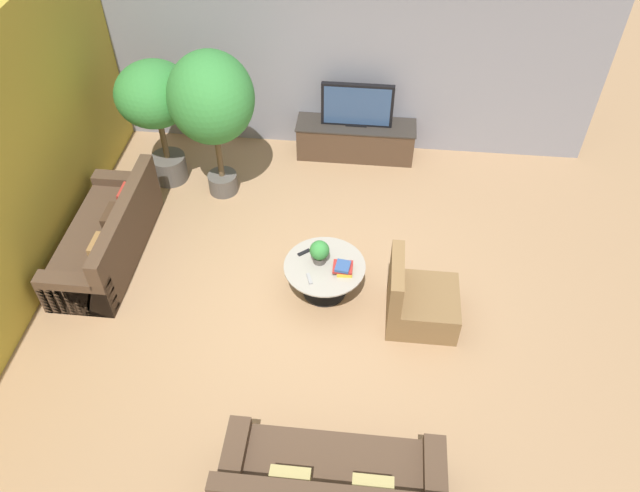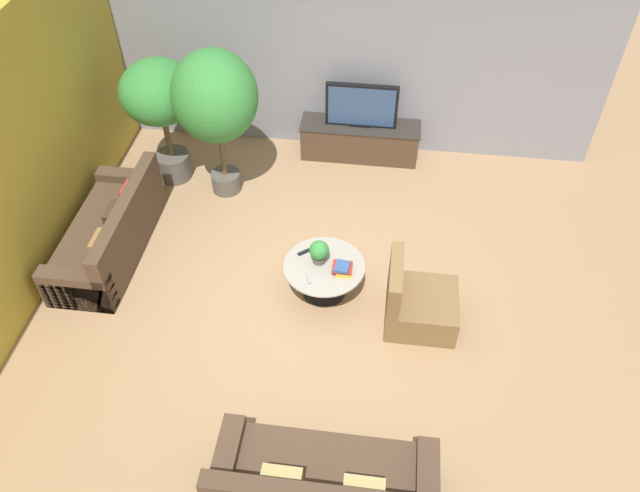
# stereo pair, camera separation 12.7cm
# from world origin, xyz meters

# --- Properties ---
(ground_plane) EXTENTS (24.00, 24.00, 0.00)m
(ground_plane) POSITION_xyz_m (0.00, 0.00, 0.00)
(ground_plane) COLOR #9E7A56
(back_wall_stone) EXTENTS (7.40, 0.12, 3.00)m
(back_wall_stone) POSITION_xyz_m (0.00, 3.26, 1.50)
(back_wall_stone) COLOR gray
(back_wall_stone) RESTS_ON ground
(side_wall_left) EXTENTS (0.12, 7.40, 3.00)m
(side_wall_left) POSITION_xyz_m (-3.26, 0.20, 1.50)
(side_wall_left) COLOR gold
(side_wall_left) RESTS_ON ground
(media_console) EXTENTS (1.75, 0.50, 0.54)m
(media_console) POSITION_xyz_m (0.34, 2.94, 0.28)
(media_console) COLOR #473323
(media_console) RESTS_ON ground
(television) EXTENTS (1.03, 0.13, 0.66)m
(television) POSITION_xyz_m (0.34, 2.94, 0.87)
(television) COLOR black
(television) RESTS_ON media_console
(coffee_table) EXTENTS (0.96, 0.96, 0.45)m
(coffee_table) POSITION_xyz_m (0.15, 0.18, 0.31)
(coffee_table) COLOR black
(coffee_table) RESTS_ON ground
(couch_by_wall) EXTENTS (0.84, 2.04, 0.84)m
(couch_by_wall) POSITION_xyz_m (-2.61, 0.52, 0.29)
(couch_by_wall) COLOR #4C3828
(couch_by_wall) RESTS_ON ground
(couch_near_entry) EXTENTS (1.99, 0.84, 0.84)m
(couch_near_entry) POSITION_xyz_m (0.47, -2.35, 0.28)
(couch_near_entry) COLOR #4C3828
(couch_near_entry) RESTS_ON ground
(armchair_wicker) EXTENTS (0.80, 0.76, 0.86)m
(armchair_wicker) POSITION_xyz_m (1.25, -0.11, 0.27)
(armchair_wicker) COLOR brown
(armchair_wicker) RESTS_ON ground
(potted_palm_tall) EXTENTS (1.02, 1.02, 1.82)m
(potted_palm_tall) POSITION_xyz_m (-2.27, 2.11, 1.28)
(potted_palm_tall) COLOR #514C47
(potted_palm_tall) RESTS_ON ground
(potted_palm_corner) EXTENTS (1.10, 1.10, 2.12)m
(potted_palm_corner) POSITION_xyz_m (-1.46, 1.91, 1.47)
(potted_palm_corner) COLOR #514C47
(potted_palm_corner) RESTS_ON ground
(potted_plant_tabletop) EXTENTS (0.23, 0.23, 0.30)m
(potted_plant_tabletop) POSITION_xyz_m (0.09, 0.24, 0.61)
(potted_plant_tabletop) COLOR #514C47
(potted_plant_tabletop) RESTS_ON coffee_table
(book_stack) EXTENTS (0.23, 0.23, 0.11)m
(book_stack) POSITION_xyz_m (0.38, 0.11, 0.50)
(book_stack) COLOR gold
(book_stack) RESTS_ON coffee_table
(remote_black) EXTENTS (0.15, 0.13, 0.02)m
(remote_black) POSITION_xyz_m (-0.11, 0.35, 0.46)
(remote_black) COLOR black
(remote_black) RESTS_ON coffee_table
(remote_silver) EXTENTS (0.09, 0.16, 0.02)m
(remote_silver) POSITION_xyz_m (0.00, -0.05, 0.46)
(remote_silver) COLOR gray
(remote_silver) RESTS_ON coffee_table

